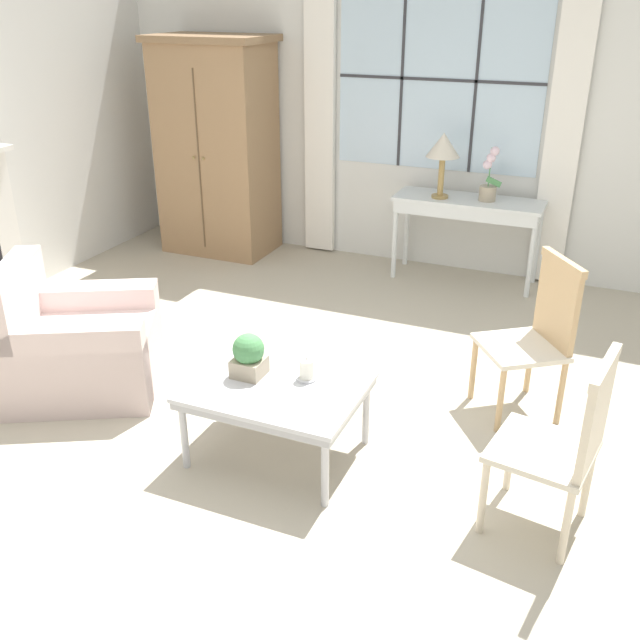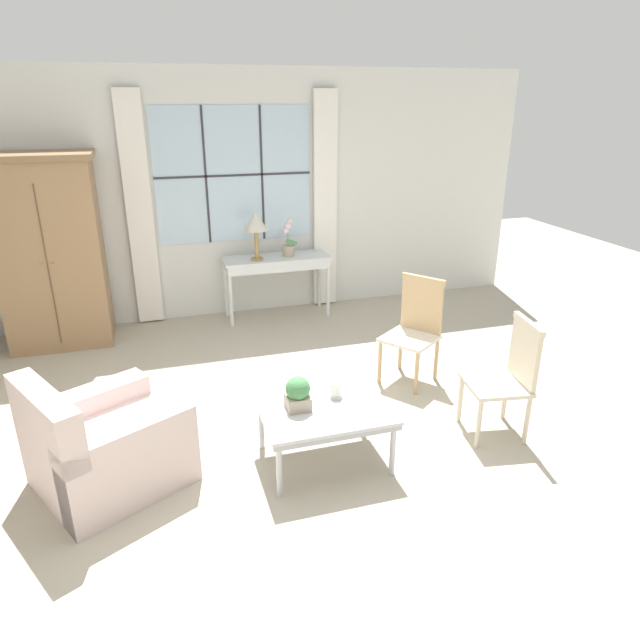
{
  "view_description": "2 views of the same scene",
  "coord_description": "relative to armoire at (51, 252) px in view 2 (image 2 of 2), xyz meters",
  "views": [
    {
      "loc": [
        1.55,
        -3.19,
        2.33
      ],
      "look_at": [
        0.14,
        0.11,
        0.67
      ],
      "focal_mm": 40.0,
      "sensor_mm": 36.0,
      "label": 1
    },
    {
      "loc": [
        -1.0,
        -3.63,
        2.48
      ],
      "look_at": [
        0.19,
        0.27,
        0.88
      ],
      "focal_mm": 32.0,
      "sensor_mm": 36.0,
      "label": 2
    }
  ],
  "objects": [
    {
      "name": "coffee_table",
      "position": [
        2.04,
        -2.9,
        -0.6
      ],
      "size": [
        0.91,
        0.69,
        0.44
      ],
      "color": "#BCBCC1",
      "rests_on": "ground_plane"
    },
    {
      "name": "table_lamp",
      "position": [
        2.14,
        0.03,
        0.16
      ],
      "size": [
        0.28,
        0.28,
        0.54
      ],
      "color": "#9E7F47",
      "rests_on": "console_table"
    },
    {
      "name": "wall_back_windowed",
      "position": [
        1.98,
        0.4,
        0.41
      ],
      "size": [
        7.2,
        0.14,
        2.8
      ],
      "color": "silver",
      "rests_on": "ground_plane"
    },
    {
      "name": "potted_orchid",
      "position": [
        2.53,
        0.1,
        -0.09
      ],
      "size": [
        0.18,
        0.14,
        0.45
      ],
      "color": "tan",
      "rests_on": "console_table"
    },
    {
      "name": "accent_chair_wooden",
      "position": [
        3.5,
        -2.94,
        -0.47
      ],
      "size": [
        0.51,
        0.51,
        0.94
      ],
      "color": "beige",
      "rests_on": "ground_plane"
    },
    {
      "name": "potted_plant_small",
      "position": [
        1.86,
        -2.86,
        -0.43
      ],
      "size": [
        0.17,
        0.17,
        0.24
      ],
      "color": "tan",
      "rests_on": "coffee_table"
    },
    {
      "name": "console_table",
      "position": [
        2.38,
        0.09,
        -0.35
      ],
      "size": [
        1.25,
        0.44,
        0.73
      ],
      "color": "silver",
      "rests_on": "ground_plane"
    },
    {
      "name": "side_chair_wooden",
      "position": [
        3.23,
        -1.88,
        -0.46
      ],
      "size": [
        0.61,
        0.61,
        0.97
      ],
      "color": "beige",
      "rests_on": "ground_plane"
    },
    {
      "name": "armchair_upholstered",
      "position": [
        0.55,
        -2.73,
        -0.71
      ],
      "size": [
        1.16,
        1.13,
        0.83
      ],
      "color": "beige",
      "rests_on": "ground_plane"
    },
    {
      "name": "armoire",
      "position": [
        0.0,
        0.0,
        0.0
      ],
      "size": [
        1.08,
        0.71,
        1.98
      ],
      "color": "#93704C",
      "rests_on": "ground_plane"
    },
    {
      "name": "ground_plane",
      "position": [
        1.98,
        -2.63,
        -0.99
      ],
      "size": [
        14.0,
        14.0,
        0.0
      ],
      "primitive_type": "plane",
      "color": "#B2A893"
    },
    {
      "name": "pillar_candle",
      "position": [
        2.16,
        -2.78,
        -0.5
      ],
      "size": [
        0.11,
        0.11,
        0.13
      ],
      "color": "silver",
      "rests_on": "coffee_table"
    }
  ]
}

